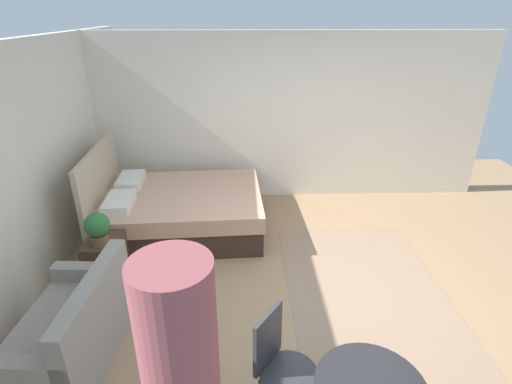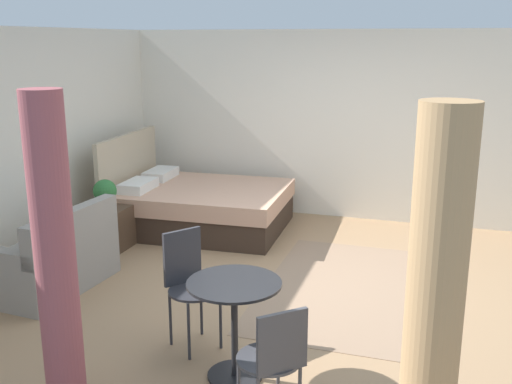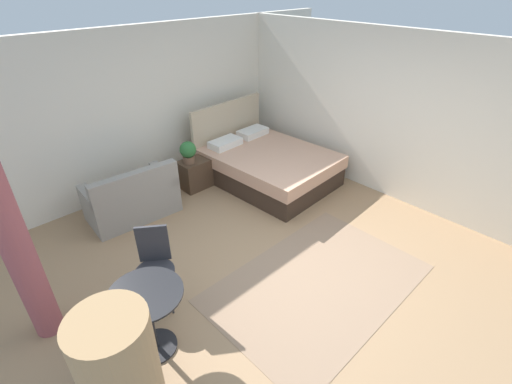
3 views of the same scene
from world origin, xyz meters
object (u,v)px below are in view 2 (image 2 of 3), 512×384
(bed, at_px, (198,205))
(cafe_chair_near_couch, at_px, (275,355))
(couch, at_px, (55,260))
(cafe_chair_near_window, at_px, (189,277))
(nightstand, at_px, (111,229))
(potted_plant, at_px, (105,194))
(balcony_table, at_px, (234,311))

(bed, bearing_deg, cafe_chair_near_couch, -150.42)
(bed, bearing_deg, couch, 165.57)
(cafe_chair_near_window, bearing_deg, nightstand, 45.08)
(cafe_chair_near_couch, bearing_deg, potted_plant, 47.34)
(bed, distance_m, nightstand, 1.25)
(couch, height_order, cafe_chair_near_couch, couch)
(bed, distance_m, cafe_chair_near_couch, 4.24)
(balcony_table, bearing_deg, nightstand, 46.95)
(bed, height_order, cafe_chair_near_couch, bed)
(couch, relative_size, nightstand, 2.58)
(couch, xyz_separation_m, nightstand, (1.19, 0.08, -0.05))
(couch, xyz_separation_m, balcony_table, (-0.97, -2.23, 0.23))
(bed, relative_size, balcony_table, 2.95)
(couch, height_order, balcony_table, couch)
(couch, distance_m, cafe_chair_near_couch, 3.04)
(nightstand, bearing_deg, cafe_chair_near_couch, -133.68)
(potted_plant, bearing_deg, balcony_table, -131.79)
(balcony_table, relative_size, cafe_chair_near_couch, 0.90)
(cafe_chair_near_couch, bearing_deg, bed, 29.58)
(potted_plant, relative_size, cafe_chair_near_couch, 0.44)
(bed, xyz_separation_m, balcony_table, (-3.22, -1.65, 0.22))
(potted_plant, height_order, cafe_chair_near_window, cafe_chair_near_window)
(potted_plant, bearing_deg, bed, -29.39)
(balcony_table, bearing_deg, potted_plant, 48.21)
(potted_plant, xyz_separation_m, balcony_table, (-2.06, -2.30, -0.18))
(balcony_table, bearing_deg, cafe_chair_near_couch, -136.86)
(bed, xyz_separation_m, potted_plant, (-1.16, 0.65, 0.39))
(cafe_chair_near_window, bearing_deg, cafe_chair_near_couch, -131.23)
(bed, relative_size, cafe_chair_near_window, 2.34)
(couch, bearing_deg, nightstand, 3.90)
(couch, relative_size, balcony_table, 1.75)
(cafe_chair_near_window, height_order, cafe_chair_near_couch, cafe_chair_near_window)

